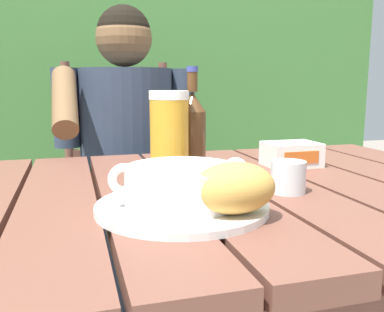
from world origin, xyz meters
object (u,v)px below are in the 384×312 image
Objects in this scene: beer_bottle at (193,131)px; water_glass_small at (288,177)px; serving_plate at (182,206)px; butter_tub at (291,154)px; chair_near_diner at (123,199)px; soup_bowl at (182,184)px; bread_roll at (234,188)px; beer_glass at (169,135)px; person_eating at (128,153)px; table_knife at (240,191)px.

water_glass_small is (0.13, -0.20, -0.07)m from beer_bottle.
butter_tub is at bearing 38.50° from serving_plate.
chair_near_diner is 4.39× the size of soup_bowl.
soup_bowl is (0.00, -0.00, 0.04)m from serving_plate.
water_glass_small reaches higher than serving_plate.
beer_bottle is (0.08, -0.74, 0.35)m from chair_near_diner.
serving_plate is 0.10m from bread_roll.
chair_near_diner reaches higher than beer_glass.
serving_plate is 0.45m from butter_tub.
person_eating is at bearing 91.70° from beer_glass.
beer_glass reaches higher than soup_bowl.
chair_near_diner is at bearing 97.06° from table_knife.
water_glass_small is 0.09m from table_knife.
chair_near_diner reaches higher than bread_roll.
bread_roll is 0.30m from beer_glass.
person_eating is 0.58m from beer_glass.
table_knife is (-0.09, 0.02, -0.03)m from water_glass_small.
person_eating is at bearing 88.97° from serving_plate.
water_glass_small is at bearing -15.20° from table_knife.
chair_near_diner is 0.84m from butter_tub.
person_eating is 0.62m from butter_tub.
butter_tub is at bearing -56.63° from person_eating.
person_eating is at bearing 123.37° from butter_tub.
soup_bowl is 1.46× the size of table_knife.
beer_glass is 1.16× the size of table_knife.
bread_roll is 0.54× the size of beer_bottle.
serving_plate is 1.74× the size of table_knife.
soup_bowl is (-0.01, -0.79, 0.08)m from person_eating.
beer_glass is (0.03, 0.22, 0.05)m from soup_bowl.
person_eating is at bearing 105.42° from water_glass_small.
butter_tub is at bearing -64.97° from chair_near_diner.
butter_tub is at bearing 10.04° from beer_glass.
person_eating is 0.79m from serving_plate.
table_knife is at bearing 29.92° from serving_plate.
soup_bowl is 0.23m from beer_glass.
chair_near_diner is 1.03m from serving_plate.
bread_roll is 0.33m from beer_bottle.
butter_tub is at bearing 50.40° from bread_roll.
butter_tub is (0.35, 0.28, -0.01)m from soup_bowl.
soup_bowl is 1.25× the size of beer_glass.
serving_plate is (-0.02, -1.00, 0.26)m from chair_near_diner.
serving_plate is 0.15m from table_knife.
person_eating reaches higher than serving_plate.
serving_plate is at bearing -166.66° from water_glass_small.
serving_plate is at bearing 104.04° from soup_bowl.
chair_near_diner reaches higher than water_glass_small.
bread_roll is 0.81× the size of table_knife.
person_eating is 0.73m from table_knife.
serving_plate is 2.17× the size of butter_tub.
soup_bowl reaches higher than butter_tub.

